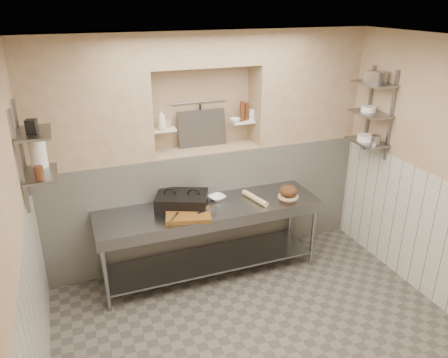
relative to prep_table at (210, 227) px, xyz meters
name	(u,v)px	position (x,y,z in m)	size (l,w,h in m)	color
floor	(262,339)	(0.14, -1.18, -0.69)	(4.00, 3.90, 0.10)	#58534E
ceiling	(275,36)	(0.14, -1.18, 2.21)	(4.00, 3.90, 0.10)	silver
wall_left	(12,255)	(-1.91, -1.18, 0.76)	(0.10, 3.90, 2.80)	tan
wall_right	(447,178)	(2.19, -1.18, 0.76)	(0.10, 3.90, 2.80)	tan
wall_back	(199,144)	(0.14, 0.82, 0.76)	(4.00, 0.10, 2.80)	tan
backwall_lower	(206,201)	(0.14, 0.57, 0.06)	(4.00, 0.40, 1.40)	silver
alcove_sill	(205,149)	(0.14, 0.57, 0.77)	(1.30, 0.40, 0.02)	tan
backwall_pillar_left	(85,101)	(-1.18, 0.57, 1.46)	(1.35, 0.40, 1.40)	tan
backwall_pillar_right	(304,85)	(1.47, 0.57, 1.46)	(1.35, 0.40, 1.40)	tan
backwall_header	(203,48)	(0.14, 0.57, 1.96)	(1.30, 0.40, 0.40)	tan
wainscot_left	(37,329)	(-1.85, -1.18, 0.06)	(0.02, 3.90, 1.40)	silver
wainscot_right	(430,238)	(2.13, -1.18, 0.06)	(0.02, 3.90, 1.40)	silver
alcove_shelf_left	(164,130)	(-0.36, 0.57, 1.06)	(0.28, 0.16, 0.03)	white
alcove_shelf_right	(243,122)	(0.64, 0.57, 1.06)	(0.28, 0.16, 0.03)	white
utensil_rail	(200,102)	(0.14, 0.74, 1.31)	(0.02, 0.02, 0.70)	gray
hanging_steel	(200,116)	(0.14, 0.72, 1.14)	(0.02, 0.02, 0.30)	black
splash_panel	(202,128)	(0.14, 0.67, 1.00)	(0.60, 0.02, 0.45)	#383330
shelf_rail_left_a	(22,149)	(-1.83, 0.07, 1.16)	(0.03, 0.03, 0.95)	slate
shelf_rail_left_b	(20,163)	(-1.83, -0.33, 1.16)	(0.03, 0.03, 0.95)	slate
wall_shelf_left_lower	(41,174)	(-1.70, -0.13, 0.96)	(0.30, 0.50, 0.03)	slate
wall_shelf_left_upper	(33,133)	(-1.70, -0.13, 1.36)	(0.30, 0.50, 0.03)	slate
shelf_rail_right_a	(369,109)	(2.12, 0.07, 1.21)	(0.03, 0.03, 1.05)	slate
shelf_rail_right_b	(391,116)	(2.12, -0.33, 1.21)	(0.03, 0.03, 1.05)	slate
wall_shelf_right_lower	(367,142)	(1.98, -0.13, 0.86)	(0.30, 0.50, 0.03)	slate
wall_shelf_right_mid	(370,114)	(1.98, -0.13, 1.21)	(0.30, 0.50, 0.03)	slate
wall_shelf_right_upper	(374,84)	(1.98, -0.13, 1.56)	(0.30, 0.50, 0.03)	slate
prep_table	(210,227)	(0.00, 0.00, 0.00)	(2.60, 0.70, 0.90)	gray
panini_press	(182,200)	(-0.29, 0.13, 0.34)	(0.69, 0.60, 0.16)	black
cutting_board	(188,215)	(-0.30, -0.15, 0.28)	(0.49, 0.34, 0.04)	brown
knife_blade	(208,210)	(-0.07, -0.16, 0.31)	(0.27, 0.03, 0.01)	gray
tongs	(174,217)	(-0.47, -0.20, 0.31)	(0.02, 0.02, 0.23)	gray
mixing_bowl	(217,198)	(0.15, 0.16, 0.28)	(0.19, 0.19, 0.05)	white
rolling_pin	(255,198)	(0.56, -0.03, 0.29)	(0.07, 0.07, 0.43)	#CDB181
bread_board	(288,196)	(0.98, -0.07, 0.26)	(0.25, 0.25, 0.01)	#CDB181
bread_loaf	(289,191)	(0.98, -0.07, 0.34)	(0.22, 0.22, 0.13)	#4C2D19
bottle_soap	(162,120)	(-0.38, 0.53, 1.19)	(0.09, 0.09, 0.24)	white
jar_alcove	(167,123)	(-0.31, 0.60, 1.12)	(0.07, 0.07, 0.11)	tan
bowl_alcove	(235,120)	(0.54, 0.56, 1.09)	(0.13, 0.13, 0.04)	white
condiment_a	(246,111)	(0.70, 0.60, 1.18)	(0.06, 0.06, 0.21)	#4F2716
condiment_b	(242,111)	(0.63, 0.56, 1.19)	(0.06, 0.06, 0.24)	#4F2716
condiment_c	(252,114)	(0.77, 0.60, 1.13)	(0.07, 0.07, 0.13)	white
jug_left	(38,152)	(-1.70, 0.05, 1.12)	(0.15, 0.15, 0.31)	white
jar_left	(39,173)	(-1.70, -0.29, 1.03)	(0.08, 0.08, 0.12)	#4F2716
box_left_upper	(32,127)	(-1.70, -0.20, 1.43)	(0.09, 0.09, 0.13)	black
bowl_right	(366,138)	(1.98, -0.12, 0.90)	(0.22, 0.22, 0.07)	white
canister_right	(376,140)	(1.98, -0.29, 0.93)	(0.11, 0.11, 0.11)	gray
bowl_right_mid	(368,109)	(1.98, -0.09, 1.25)	(0.17, 0.17, 0.06)	white
basket_right	(376,77)	(1.98, -0.14, 1.64)	(0.17, 0.21, 0.13)	gray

